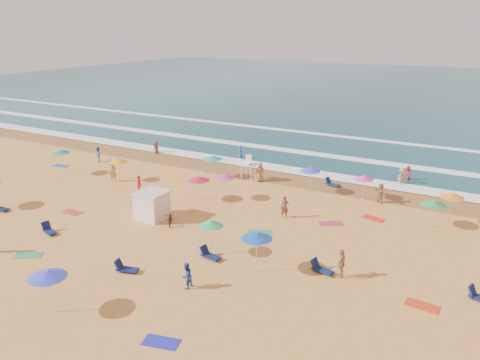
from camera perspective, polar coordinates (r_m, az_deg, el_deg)
The scene contains 12 objects.
ground at distance 36.29m, azimuth -7.23°, elevation -4.41°, with size 220.00×220.00×0.00m, color gold.
ocean at distance 113.49m, azimuth 18.88°, elevation 10.34°, with size 220.00×140.00×0.18m, color #0C4756.
wet_sand at distance 46.30m, azimuth 1.86°, elevation 0.82°, with size 220.00×220.00×0.00m, color olive.
surf_foam at distance 53.97m, azimuth 6.15°, elevation 3.38°, with size 200.00×18.70×0.05m.
cabana at distance 35.93m, azimuth -10.68°, elevation -3.11°, with size 2.00×2.00×2.00m, color white.
cabana_roof at distance 35.57m, azimuth -10.78°, elevation -1.52°, with size 2.20×2.20×0.12m, color silver.
bicycle at distance 34.80m, azimuth -8.51°, elevation -4.67°, with size 0.61×1.76×0.92m, color black.
lifeguard_stand at distance 43.91m, azimuth 1.06°, elevation 1.27°, with size 1.20×1.20×2.10m, color white, non-canonical shape.
beach_umbrellas at distance 35.04m, azimuth -7.46°, elevation -1.54°, with size 52.45×27.62×0.80m.
loungers at distance 31.60m, azimuth 1.67°, elevation -7.51°, with size 41.24×21.87×0.34m.
towels at distance 35.90m, azimuth -9.54°, elevation -4.76°, with size 47.21×21.64×0.03m.
beachgoers at distance 40.78m, azimuth -1.04°, elevation -0.49°, with size 35.21×28.86×2.08m.
Camera 1 is at (20.05, -26.83, 13.96)m, focal length 35.00 mm.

